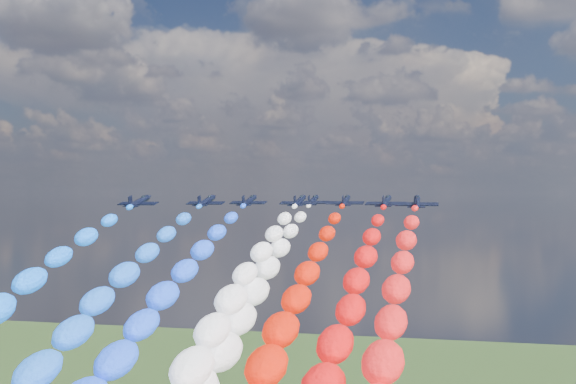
% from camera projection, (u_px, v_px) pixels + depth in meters
% --- Properties ---
extents(jet_0, '(8.62, 11.55, 4.81)m').
position_uv_depth(jet_0, '(139.00, 202.00, 157.55)').
color(jet_0, black).
extents(jet_1, '(8.72, 11.63, 4.81)m').
position_uv_depth(jet_1, '(206.00, 201.00, 166.34)').
color(jet_1, black).
extents(trail_1, '(6.90, 122.37, 50.59)m').
position_uv_depth(trail_1, '(53.00, 372.00, 105.76)').
color(trail_1, blue).
extents(jet_2, '(8.58, 11.53, 4.81)m').
position_uv_depth(jet_2, '(249.00, 201.00, 172.75)').
color(jet_2, black).
extents(trail_2, '(6.90, 122.37, 50.59)m').
position_uv_depth(trail_2, '(128.00, 362.00, 112.17)').
color(trail_2, blue).
extents(jet_3, '(8.49, 11.46, 4.81)m').
position_uv_depth(jet_3, '(299.00, 201.00, 167.94)').
color(jet_3, black).
extents(trail_3, '(6.90, 122.37, 50.59)m').
position_uv_depth(trail_3, '(201.00, 369.00, 107.36)').
color(trail_3, white).
extents(jet_4, '(8.41, 11.41, 4.81)m').
position_uv_depth(jet_4, '(313.00, 201.00, 178.17)').
color(jet_4, black).
extents(trail_4, '(6.90, 122.37, 50.59)m').
position_uv_depth(trail_4, '(230.00, 354.00, 117.59)').
color(trail_4, white).
extents(jet_5, '(8.42, 11.42, 4.81)m').
position_uv_depth(jet_5, '(345.00, 201.00, 168.74)').
color(jet_5, black).
extents(trail_5, '(6.90, 122.37, 50.59)m').
position_uv_depth(trail_5, '(274.00, 368.00, 108.16)').
color(trail_5, red).
extents(jet_6, '(8.61, 11.55, 4.81)m').
position_uv_depth(jet_6, '(386.00, 202.00, 157.53)').
color(jet_6, black).
extents(jet_7, '(8.79, 11.68, 4.81)m').
position_uv_depth(jet_7, '(417.00, 202.00, 147.15)').
color(jet_7, black).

